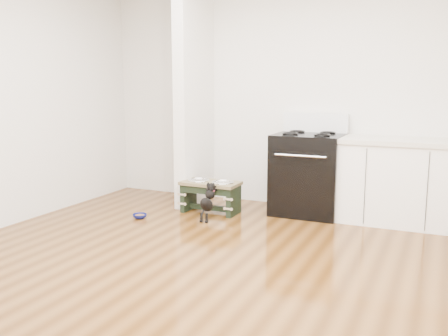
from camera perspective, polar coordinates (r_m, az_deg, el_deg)
ground at (r=4.03m, az=-2.24°, el=-12.01°), size 5.00×5.00×0.00m
room_shell at (r=3.75m, az=-2.40°, el=11.66°), size 5.00×5.00×5.00m
partition_wall at (r=6.15m, az=-3.39°, el=8.37°), size 0.15×0.80×2.70m
oven_range at (r=5.78m, az=9.59°, el=-0.53°), size 0.76×0.69×1.14m
cabinet_run at (r=5.64m, az=19.30°, el=-1.46°), size 1.24×0.64×0.91m
dog_feeder at (r=5.78m, az=-1.56°, el=-2.60°), size 0.67×0.36×0.38m
puppy at (r=5.47m, az=-1.84°, el=-3.72°), size 0.12×0.34×0.41m
floor_bowl at (r=5.66m, az=-9.60°, el=-5.45°), size 0.17×0.17×0.05m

